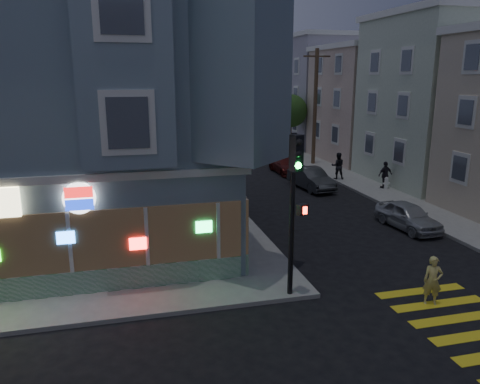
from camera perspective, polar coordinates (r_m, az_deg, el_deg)
name	(u,v)px	position (r m, az deg, el deg)	size (l,w,h in m)	color
ground	(248,343)	(13.39, 0.97, -17.98)	(120.00, 120.00, 0.00)	black
sidewalk_ne	(438,160)	(43.34, 22.95, 3.57)	(24.00, 42.00, 0.15)	gray
corner_building	(49,106)	(22.18, -22.30, 9.68)	(14.60, 14.60, 11.40)	slate
row_house_b	(468,102)	(35.15, 26.01, 9.85)	(12.00, 8.60, 10.50)	beige
row_house_c	(392,105)	(42.49, 18.08, 10.03)	(12.00, 8.60, 9.00)	#B9A28F
row_house_d	(345,93)	(50.30, 12.63, 11.74)	(12.00, 8.60, 10.50)	#9B94A3
utility_pole	(315,105)	(38.11, 9.14, 10.37)	(2.20, 0.30, 9.00)	#4C3826
street_tree_near	(291,111)	(43.80, 6.22, 9.78)	(3.00, 3.00, 5.30)	#4C3826
street_tree_far	(265,106)	(51.36, 3.08, 10.45)	(3.00, 3.00, 5.30)	#4C3826
running_child	(433,281)	(16.22, 22.44, -9.97)	(0.58, 0.38, 1.59)	#CFC26A
pedestrian_a	(338,166)	(32.89, 11.84, 3.14)	(0.89, 0.69, 1.83)	black
pedestrian_b	(385,175)	(30.93, 17.28, 2.01)	(1.00, 0.42, 1.71)	black
parked_car_a	(408,216)	(23.57, 19.80, -2.76)	(1.50, 3.73, 1.27)	#B3B7BB
parked_car_b	(311,179)	(30.28, 8.66, 1.63)	(1.46, 4.18, 1.38)	#35373A
parked_car_c	(286,165)	(35.11, 5.65, 3.29)	(1.72, 4.22, 1.23)	#5A1814
parked_car_d	(277,154)	(40.29, 4.57, 4.67)	(1.96, 4.24, 1.18)	#A9ADB4
traffic_signal	(295,189)	(14.47, 6.70, 0.39)	(0.67, 0.59, 5.27)	black
fire_hydrant	(386,182)	(30.86, 17.41, 1.12)	(0.45, 0.26, 0.77)	white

